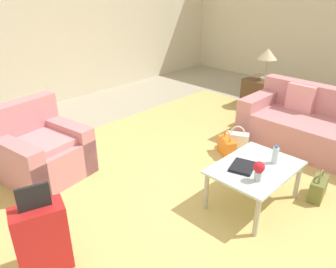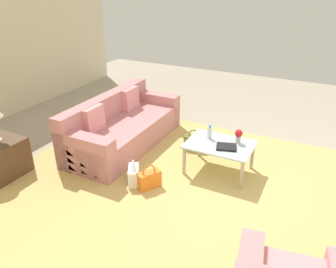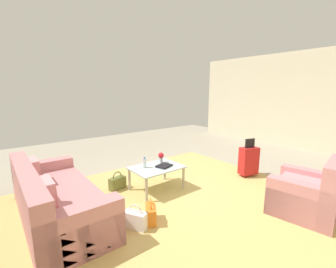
{
  "view_description": "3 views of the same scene",
  "coord_description": "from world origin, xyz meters",
  "px_view_note": "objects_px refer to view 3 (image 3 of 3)",
  "views": [
    {
      "loc": [
        -2.31,
        -1.9,
        2.2
      ],
      "look_at": [
        -0.11,
        0.27,
        0.75
      ],
      "focal_mm": 35.0,
      "sensor_mm": 36.0,
      "label": 1
    },
    {
      "loc": [
        -0.82,
        3.57,
        2.62
      ],
      "look_at": [
        0.92,
        0.13,
        0.77
      ],
      "focal_mm": 35.0,
      "sensor_mm": 36.0,
      "label": 2
    },
    {
      "loc": [
        2.75,
        2.81,
        1.88
      ],
      "look_at": [
        0.21,
        -0.39,
        1.08
      ],
      "focal_mm": 24.0,
      "sensor_mm": 36.0,
      "label": 3
    }
  ],
  "objects_px": {
    "armchair": "(310,196)",
    "coffee_table_book": "(164,166)",
    "coffee_table": "(157,170)",
    "handbag_olive": "(117,183)",
    "handbag_white": "(135,220)",
    "flower_vase": "(161,157)",
    "couch": "(52,201)",
    "water_bottle": "(145,163)",
    "suitcase_red": "(249,160)",
    "handbag_orange": "(151,214)"
  },
  "relations": [
    {
      "from": "coffee_table_book",
      "to": "suitcase_red",
      "type": "distance_m",
      "value": 1.98
    },
    {
      "from": "handbag_white",
      "to": "handbag_olive",
      "type": "bearing_deg",
      "value": -105.67
    },
    {
      "from": "handbag_olive",
      "to": "water_bottle",
      "type": "bearing_deg",
      "value": 136.29
    },
    {
      "from": "couch",
      "to": "suitcase_red",
      "type": "height_order",
      "value": "suitcase_red"
    },
    {
      "from": "water_bottle",
      "to": "handbag_olive",
      "type": "xyz_separation_m",
      "value": [
        0.39,
        -0.37,
        -0.42
      ]
    },
    {
      "from": "suitcase_red",
      "to": "flower_vase",
      "type": "bearing_deg",
      "value": -25.53
    },
    {
      "from": "couch",
      "to": "coffee_table_book",
      "type": "xyz_separation_m",
      "value": [
        -1.91,
        0.18,
        0.18
      ]
    },
    {
      "from": "flower_vase",
      "to": "suitcase_red",
      "type": "relative_size",
      "value": 0.24
    },
    {
      "from": "couch",
      "to": "handbag_white",
      "type": "relative_size",
      "value": 6.46
    },
    {
      "from": "water_bottle",
      "to": "handbag_olive",
      "type": "distance_m",
      "value": 0.68
    },
    {
      "from": "coffee_table",
      "to": "handbag_olive",
      "type": "distance_m",
      "value": 0.8
    },
    {
      "from": "coffee_table",
      "to": "handbag_white",
      "type": "bearing_deg",
      "value": 41.04
    },
    {
      "from": "water_bottle",
      "to": "handbag_white",
      "type": "xyz_separation_m",
      "value": [
        0.76,
        0.93,
        -0.42
      ]
    },
    {
      "from": "coffee_table_book",
      "to": "couch",
      "type": "bearing_deg",
      "value": -22.11
    },
    {
      "from": "coffee_table_book",
      "to": "flower_vase",
      "type": "height_order",
      "value": "flower_vase"
    },
    {
      "from": "suitcase_red",
      "to": "handbag_white",
      "type": "bearing_deg",
      "value": 2.55
    },
    {
      "from": "couch",
      "to": "coffee_table",
      "type": "distance_m",
      "value": 1.8
    },
    {
      "from": "suitcase_red",
      "to": "coffee_table",
      "type": "bearing_deg",
      "value": -19.29
    },
    {
      "from": "coffee_table",
      "to": "handbag_white",
      "type": "distance_m",
      "value": 1.29
    },
    {
      "from": "handbag_white",
      "to": "armchair",
      "type": "bearing_deg",
      "value": 149.43
    },
    {
      "from": "coffee_table",
      "to": "water_bottle",
      "type": "distance_m",
      "value": 0.27
    },
    {
      "from": "armchair",
      "to": "coffee_table",
      "type": "distance_m",
      "value": 2.54
    },
    {
      "from": "handbag_orange",
      "to": "handbag_white",
      "type": "xyz_separation_m",
      "value": [
        0.25,
        -0.0,
        0.0
      ]
    },
    {
      "from": "coffee_table_book",
      "to": "water_bottle",
      "type": "bearing_deg",
      "value": -46.09
    },
    {
      "from": "water_bottle",
      "to": "flower_vase",
      "type": "distance_m",
      "value": 0.42
    },
    {
      "from": "flower_vase",
      "to": "handbag_white",
      "type": "distance_m",
      "value": 1.6
    },
    {
      "from": "water_bottle",
      "to": "handbag_white",
      "type": "bearing_deg",
      "value": 50.97
    },
    {
      "from": "flower_vase",
      "to": "suitcase_red",
      "type": "height_order",
      "value": "suitcase_red"
    },
    {
      "from": "couch",
      "to": "suitcase_red",
      "type": "distance_m",
      "value": 3.88
    },
    {
      "from": "armchair",
      "to": "coffee_table_book",
      "type": "height_order",
      "value": "armchair"
    },
    {
      "from": "armchair",
      "to": "coffee_table",
      "type": "height_order",
      "value": "armchair"
    },
    {
      "from": "coffee_table",
      "to": "flower_vase",
      "type": "relative_size",
      "value": 4.62
    },
    {
      "from": "couch",
      "to": "handbag_white",
      "type": "xyz_separation_m",
      "value": [
        -0.84,
        0.93,
        -0.17
      ]
    },
    {
      "from": "flower_vase",
      "to": "couch",
      "type": "bearing_deg",
      "value": 1.42
    },
    {
      "from": "flower_vase",
      "to": "handbag_white",
      "type": "xyz_separation_m",
      "value": [
        1.18,
        0.98,
        -0.45
      ]
    },
    {
      "from": "water_bottle",
      "to": "handbag_white",
      "type": "relative_size",
      "value": 0.57
    },
    {
      "from": "coffee_table_book",
      "to": "flower_vase",
      "type": "relative_size",
      "value": 1.35
    },
    {
      "from": "handbag_white",
      "to": "suitcase_red",
      "type": "bearing_deg",
      "value": -177.45
    },
    {
      "from": "couch",
      "to": "handbag_white",
      "type": "bearing_deg",
      "value": 132.01
    },
    {
      "from": "coffee_table",
      "to": "couch",
      "type": "bearing_deg",
      "value": -3.19
    },
    {
      "from": "suitcase_red",
      "to": "handbag_olive",
      "type": "xyz_separation_m",
      "value": [
        2.59,
        -1.17,
        -0.23
      ]
    },
    {
      "from": "water_bottle",
      "to": "handbag_olive",
      "type": "bearing_deg",
      "value": -43.71
    },
    {
      "from": "armchair",
      "to": "handbag_olive",
      "type": "xyz_separation_m",
      "value": [
        1.9,
        -2.64,
        -0.17
      ]
    },
    {
      "from": "couch",
      "to": "flower_vase",
      "type": "relative_size",
      "value": 11.29
    },
    {
      "from": "armchair",
      "to": "handbag_orange",
      "type": "xyz_separation_m",
      "value": [
        2.02,
        -1.34,
        -0.17
      ]
    },
    {
      "from": "coffee_table_book",
      "to": "handbag_olive",
      "type": "height_order",
      "value": "coffee_table_book"
    },
    {
      "from": "armchair",
      "to": "coffee_table",
      "type": "xyz_separation_m",
      "value": [
        1.31,
        -2.17,
        0.09
      ]
    },
    {
      "from": "couch",
      "to": "coffee_table",
      "type": "bearing_deg",
      "value": 176.81
    },
    {
      "from": "couch",
      "to": "handbag_olive",
      "type": "height_order",
      "value": "couch"
    },
    {
      "from": "coffee_table_book",
      "to": "handbag_white",
      "type": "distance_m",
      "value": 1.36
    }
  ]
}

